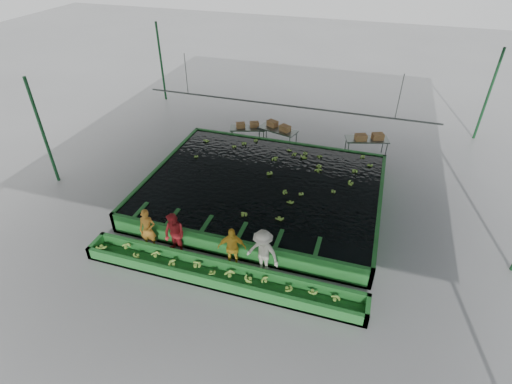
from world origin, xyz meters
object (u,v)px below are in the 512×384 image
(flotation_tank, at_px, (263,190))
(sorting_trough, at_px, (220,275))
(worker_c, at_px, (232,248))
(worker_d, at_px, (263,253))
(box_stack_left, at_px, (248,127))
(worker_b, at_px, (175,235))
(box_stack_mid, at_px, (279,128))
(packing_table_mid, at_px, (278,137))
(box_stack_right, at_px, (369,140))
(packing_table_right, at_px, (366,147))
(packing_table_left, at_px, (248,135))
(worker_a, at_px, (148,229))

(flotation_tank, height_order, sorting_trough, flotation_tank)
(flotation_tank, xyz_separation_m, worker_c, (0.16, -4.30, 0.40))
(worker_d, relative_size, box_stack_left, 1.52)
(worker_b, bearing_deg, box_stack_mid, 99.10)
(packing_table_mid, relative_size, box_stack_left, 1.71)
(worker_b, xyz_separation_m, box_stack_right, (6.11, 9.53, 0.10))
(flotation_tank, distance_m, packing_table_right, 6.63)
(worker_d, bearing_deg, sorting_trough, -135.50)
(worker_b, xyz_separation_m, worker_c, (2.20, 0.00, -0.03))
(box_stack_left, height_order, box_stack_right, box_stack_right)
(sorting_trough, bearing_deg, packing_table_mid, 93.83)
(worker_c, height_order, box_stack_mid, worker_c)
(worker_d, height_order, box_stack_right, worker_d)
(packing_table_right, height_order, box_stack_left, box_stack_left)
(worker_b, relative_size, worker_c, 1.04)
(box_stack_left, distance_m, box_stack_right, 6.44)
(worker_b, distance_m, packing_table_mid, 9.46)
(box_stack_mid, distance_m, box_stack_right, 4.73)
(packing_table_left, bearing_deg, worker_d, -68.57)
(sorting_trough, xyz_separation_m, worker_a, (-3.14, 0.80, 0.60))
(packing_table_mid, height_order, box_stack_right, box_stack_right)
(box_stack_mid, bearing_deg, worker_b, -98.31)
(box_stack_mid, bearing_deg, flotation_tank, -82.61)
(worker_a, bearing_deg, box_stack_left, 72.63)
(sorting_trough, relative_size, packing_table_mid, 4.75)
(packing_table_mid, bearing_deg, worker_a, -104.76)
(flotation_tank, height_order, worker_a, worker_a)
(packing_table_mid, bearing_deg, box_stack_right, 2.15)
(worker_d, bearing_deg, flotation_tank, 119.23)
(worker_d, xyz_separation_m, box_stack_right, (2.78, 9.53, 0.05))
(worker_d, relative_size, packing_table_mid, 0.89)
(packing_table_left, distance_m, box_stack_right, 6.42)
(sorting_trough, height_order, box_stack_right, box_stack_right)
(packing_table_mid, bearing_deg, packing_table_right, 3.09)
(sorting_trough, bearing_deg, worker_b, 158.63)
(worker_b, bearing_deg, worker_a, -162.59)
(box_stack_left, bearing_deg, box_stack_mid, 5.51)
(packing_table_right, bearing_deg, packing_table_mid, -176.91)
(packing_table_mid, relative_size, box_stack_mid, 1.49)
(flotation_tank, distance_m, packing_table_mid, 5.10)
(packing_table_mid, height_order, box_stack_left, box_stack_left)
(flotation_tank, bearing_deg, packing_table_mid, 97.67)
(worker_c, distance_m, packing_table_right, 10.34)
(worker_d, xyz_separation_m, packing_table_left, (-3.61, 9.20, -0.50))
(worker_b, height_order, packing_table_mid, worker_b)
(box_stack_left, bearing_deg, worker_c, -74.74)
(worker_c, distance_m, packing_table_left, 9.54)
(flotation_tank, distance_m, sorting_trough, 5.10)
(sorting_trough, bearing_deg, worker_a, 165.73)
(flotation_tank, xyz_separation_m, packing_table_mid, (-0.68, 5.05, 0.03))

